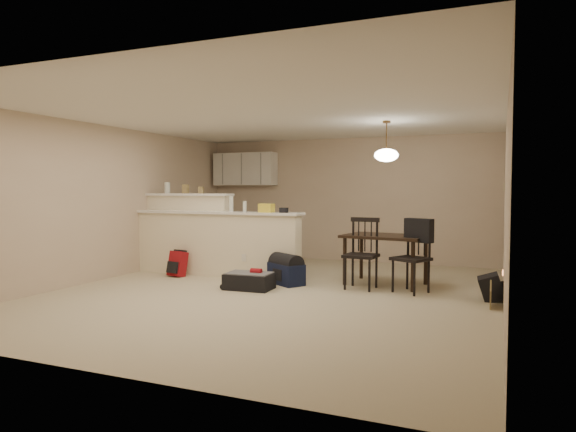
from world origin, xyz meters
The scene contains 21 objects.
room centered at (0.00, 0.00, 1.25)m, with size 7.00×7.02×2.50m.
breakfast_bar centered at (-1.76, 0.98, 0.61)m, with size 3.08×0.58×1.39m.
upper_cabinets centered at (-2.20, 3.32, 1.90)m, with size 1.40×0.34×0.70m, color white.
kitchen_counter centered at (-2.00, 3.19, 0.45)m, with size 1.80×0.60×0.90m, color white.
thermostat centered at (2.98, 1.55, 1.50)m, with size 0.02×0.12×0.12m, color beige.
jar centered at (-2.64, 1.12, 1.49)m, with size 0.10×0.10×0.20m, color silver.
cereal_box centered at (-2.25, 1.12, 1.47)m, with size 0.10×0.07×0.16m, color #937D4C.
small_box centered at (-1.94, 1.12, 1.45)m, with size 0.08×0.06×0.12m, color #937D4C.
bottle_a centered at (-1.21, 0.90, 1.22)m, with size 0.07×0.07×0.26m, color silver.
bottle_b centered at (-0.96, 0.90, 1.18)m, with size 0.06×0.06×0.18m, color silver.
bag_lump centered at (-0.56, 0.90, 1.16)m, with size 0.22×0.18×0.14m, color #937D4C.
pouch centered at (-0.26, 0.90, 1.13)m, with size 0.12×0.10×0.08m, color #937D4C.
dining_table centered at (1.33, 1.16, 0.67)m, with size 1.33×0.98×0.77m.
pendant_lamp centered at (1.33, 1.16, 1.99)m, with size 0.36×0.36×0.62m.
dining_chair_near centered at (1.06, 0.69, 0.52)m, with size 0.46×0.43×1.04m, color black, non-canonical shape.
dining_chair_far centered at (1.79, 0.70, 0.51)m, with size 0.45×0.43×1.03m, color black, non-canonical shape.
suitcase centered at (-0.44, 0.04, 0.11)m, with size 0.68×0.44×0.23m, color black.
red_backpack centered at (-2.06, 0.57, 0.21)m, with size 0.28×0.17×0.42m, color maroon.
navy_duffel centered at (-0.09, 0.61, 0.16)m, with size 0.59×0.32×0.32m, color #101734.
black_daypack centered at (2.85, 0.61, 0.16)m, with size 0.37×0.26×0.33m, color black.
cardboard_sheet centered at (2.85, 0.16, 0.14)m, with size 0.37×0.02×0.28m, color #937D4C.
Camera 1 is at (2.95, -6.62, 1.47)m, focal length 32.00 mm.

